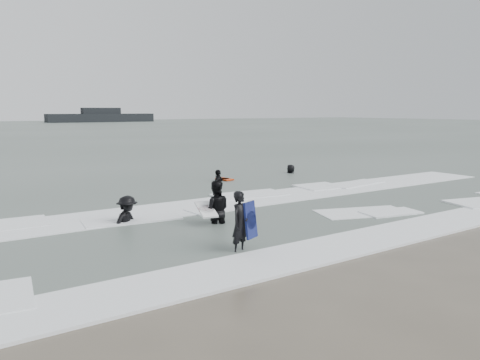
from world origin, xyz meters
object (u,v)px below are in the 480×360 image
surfer_right_near (218,182)px  vessel_horizon (101,117)px  surfer_breaker (128,225)px  surfer_centre (241,253)px  surfer_right_far (291,174)px  surfer_wading (216,224)px

surfer_right_near → vessel_horizon: bearing=-136.0°
surfer_breaker → surfer_right_near: (6.98, 6.10, 0.00)m
surfer_breaker → vessel_horizon: bearing=40.5°
surfer_centre → vessel_horizon: size_ratio=0.05×
surfer_right_far → surfer_wading: bearing=-5.3°
surfer_wading → surfer_right_near: 8.81m
surfer_centre → surfer_wading: 3.23m
surfer_wading → surfer_right_far: (9.66, 8.00, 0.00)m
surfer_wading → vessel_horizon: size_ratio=0.06×
surfer_wading → vessel_horizon: (35.24, 129.93, 1.59)m
surfer_wading → surfer_breaker: 2.84m
surfer_wading → surfer_right_near: surfer_wading is taller
surfer_wading → vessel_horizon: 134.63m
vessel_horizon → surfer_right_near: bearing=-104.1°
surfer_breaker → vessel_horizon: 133.90m
surfer_breaker → surfer_right_far: (12.11, 6.55, 0.00)m
surfer_centre → surfer_right_near: size_ratio=0.91×
vessel_horizon → surfer_breaker: bearing=-106.3°
surfer_wading → surfer_right_near: size_ratio=1.09×
surfer_breaker → surfer_right_near: size_ratio=0.99×
surfer_wading → surfer_centre: bearing=97.5°
surfer_centre → surfer_wading: size_ratio=0.83×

